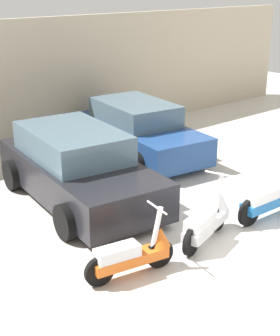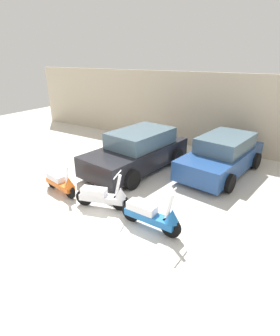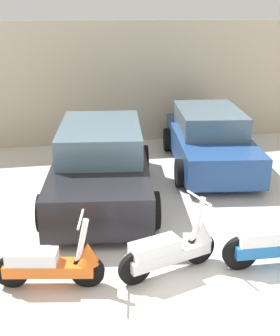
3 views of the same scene
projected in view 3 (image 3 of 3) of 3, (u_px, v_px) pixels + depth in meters
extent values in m
plane|color=silver|center=(212.00, 314.00, 5.11)|extent=(28.00, 28.00, 0.00)
cube|color=beige|center=(122.00, 83.00, 11.29)|extent=(19.60, 0.12, 3.22)
cylinder|color=black|center=(88.00, 271.00, 5.55)|extent=(0.46, 0.16, 0.45)
cylinder|color=black|center=(12.00, 272.00, 5.54)|extent=(0.46, 0.16, 0.45)
cube|color=orange|center=(49.00, 268.00, 5.53)|extent=(1.21, 0.48, 0.16)
cube|color=white|center=(32.00, 257.00, 5.47)|extent=(0.70, 0.38, 0.18)
cylinder|color=white|center=(82.00, 241.00, 5.39)|extent=(0.22, 0.11, 0.64)
cylinder|color=white|center=(81.00, 219.00, 5.28)|extent=(0.12, 0.52, 0.03)
cone|color=orange|center=(88.00, 253.00, 5.45)|extent=(0.35, 0.35, 0.29)
cylinder|color=black|center=(199.00, 248.00, 6.07)|extent=(0.48, 0.22, 0.47)
cylinder|color=black|center=(135.00, 268.00, 5.60)|extent=(0.48, 0.22, 0.47)
cube|color=silver|center=(169.00, 254.00, 5.81)|extent=(1.26, 0.65, 0.16)
cube|color=white|center=(155.00, 247.00, 5.65)|extent=(0.74, 0.47, 0.18)
cylinder|color=white|center=(198.00, 220.00, 5.87)|extent=(0.23, 0.14, 0.67)
cylinder|color=white|center=(199.00, 198.00, 5.76)|extent=(0.20, 0.53, 0.03)
cone|color=silver|center=(202.00, 230.00, 5.97)|extent=(0.40, 0.40, 0.31)
cylinder|color=black|center=(240.00, 253.00, 5.92)|extent=(0.51, 0.11, 0.50)
cube|color=#1E66B2|center=(278.00, 246.00, 5.97)|extent=(1.32, 0.36, 0.17)
cube|color=white|center=(263.00, 236.00, 5.87)|extent=(0.75, 0.32, 0.20)
cube|color=black|center=(101.00, 172.00, 8.13)|extent=(2.24, 4.33, 0.69)
cube|color=slate|center=(100.00, 138.00, 8.14)|extent=(1.80, 2.49, 0.54)
cylinder|color=black|center=(153.00, 210.00, 7.05)|extent=(0.30, 0.65, 0.63)
cylinder|color=black|center=(45.00, 213.00, 6.95)|extent=(0.30, 0.65, 0.63)
cylinder|color=black|center=(143.00, 159.00, 9.45)|extent=(0.30, 0.65, 0.63)
cylinder|color=black|center=(63.00, 161.00, 9.35)|extent=(0.30, 0.65, 0.63)
cube|color=navy|center=(209.00, 146.00, 9.81)|extent=(2.12, 4.04, 0.64)
cube|color=slate|center=(209.00, 120.00, 9.83)|extent=(1.70, 2.33, 0.50)
cylinder|color=black|center=(260.00, 171.00, 8.80)|extent=(0.28, 0.61, 0.59)
cylinder|color=black|center=(181.00, 173.00, 8.73)|extent=(0.28, 0.61, 0.59)
cylinder|color=black|center=(231.00, 139.00, 11.03)|extent=(0.28, 0.61, 0.59)
cylinder|color=black|center=(168.00, 139.00, 10.96)|extent=(0.28, 0.61, 0.59)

